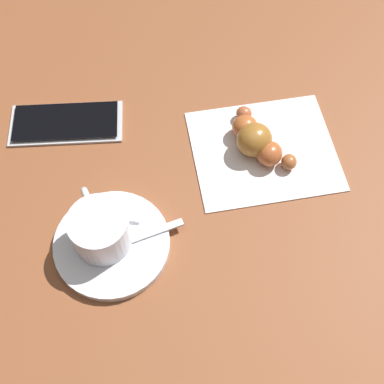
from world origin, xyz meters
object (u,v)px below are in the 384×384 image
object	(u,v)px
saucer	(112,244)
cell_phone	(66,123)
espresso_cup	(100,229)
croissant	(256,140)
sugar_packet	(118,213)
napkin	(264,150)
teaspoon	(115,245)

from	to	relation	value
saucer	cell_phone	world-z (taller)	saucer
espresso_cup	croissant	xyz separation A→B (m)	(-0.23, -0.04, -0.02)
sugar_packet	napkin	distance (m)	0.21
cell_phone	sugar_packet	bearing A→B (deg)	92.93
teaspoon	cell_phone	size ratio (longest dim) A/B	0.76
napkin	cell_phone	distance (m)	0.27
cell_phone	croissant	bearing A→B (deg)	144.21
sugar_packet	cell_phone	size ratio (longest dim) A/B	0.35
teaspoon	sugar_packet	xyz separation A→B (m)	(-0.02, -0.04, 0.00)
saucer	cell_phone	size ratio (longest dim) A/B	0.83
espresso_cup	sugar_packet	xyz separation A→B (m)	(-0.03, -0.02, -0.02)
espresso_cup	napkin	xyz separation A→B (m)	(-0.24, -0.03, -0.04)
teaspoon	sugar_packet	distance (m)	0.04
sugar_packet	cell_phone	bearing A→B (deg)	-49.82
espresso_cup	sugar_packet	bearing A→B (deg)	-141.47
sugar_packet	cell_phone	distance (m)	0.17
saucer	teaspoon	size ratio (longest dim) A/B	1.08
sugar_packet	croissant	distance (m)	0.20
espresso_cup	napkin	world-z (taller)	espresso_cup
croissant	cell_phone	bearing A→B (deg)	-35.79
espresso_cup	teaspoon	xyz separation A→B (m)	(-0.01, 0.02, -0.02)
teaspoon	croissant	bearing A→B (deg)	-166.91
sugar_packet	napkin	bearing A→B (deg)	-141.43
saucer	espresso_cup	bearing A→B (deg)	-51.25
croissant	cell_phone	distance (m)	0.26
saucer	sugar_packet	size ratio (longest dim) A/B	2.35
napkin	croissant	size ratio (longest dim) A/B	1.52
espresso_cup	sugar_packet	world-z (taller)	espresso_cup
saucer	napkin	world-z (taller)	saucer
croissant	saucer	bearing A→B (deg)	11.19
espresso_cup	cell_phone	bearing A→B (deg)	-96.03
saucer	espresso_cup	world-z (taller)	espresso_cup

